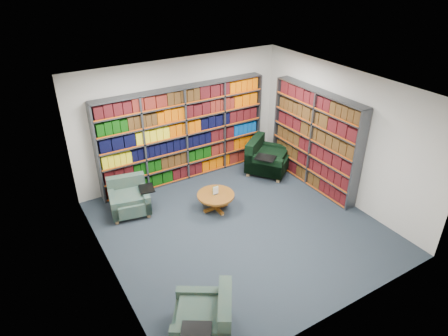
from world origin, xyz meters
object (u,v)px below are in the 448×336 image
chair_green_right (265,159)px  chair_teal_front (208,320)px  chair_teal_left (129,198)px  coffee_table (216,197)px

chair_green_right → chair_teal_front: (-3.48, -3.42, -0.04)m
chair_green_right → chair_teal_left: bearing=178.0°
chair_green_right → coffee_table: chair_green_right is taller
chair_teal_left → chair_teal_front: bearing=-91.6°
chair_green_right → chair_teal_front: chair_green_right is taller
chair_teal_left → chair_green_right: chair_green_right is taller
chair_teal_left → coffee_table: chair_teal_left is taller
chair_teal_left → coffee_table: (1.55, -0.90, 0.01)m
chair_teal_front → coffee_table: (1.65, 2.63, -0.00)m
chair_green_right → chair_teal_front: bearing=-135.5°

